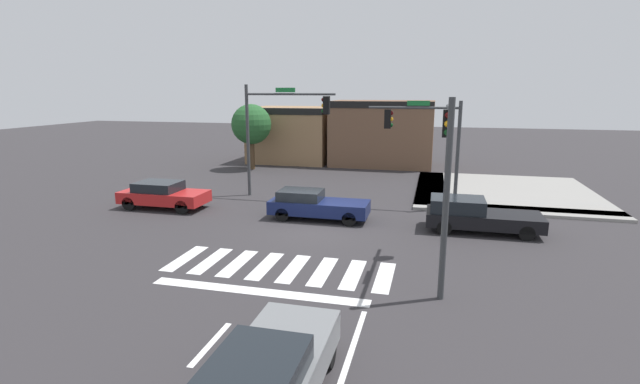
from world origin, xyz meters
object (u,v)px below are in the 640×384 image
at_px(car_black, 476,215).
at_px(car_gray, 267,377).
at_px(traffic_signal_northeast, 425,134).
at_px(car_navy, 315,205).
at_px(car_red, 163,194).
at_px(traffic_signal_northwest, 280,121).
at_px(traffic_signal_southeast, 447,154).
at_px(roadside_tree, 251,125).

relative_size(car_black, car_gray, 1.05).
height_order(traffic_signal_northeast, car_navy, traffic_signal_northeast).
height_order(car_red, car_gray, car_gray).
xyz_separation_m(traffic_signal_northwest, traffic_signal_northeast, (7.80, -0.49, -0.48)).
relative_size(traffic_signal_southeast, car_navy, 1.25).
bearing_deg(car_red, traffic_signal_northeast, 14.78).
height_order(traffic_signal_northwest, car_red, traffic_signal_northwest).
bearing_deg(roadside_tree, car_gray, -67.26).
bearing_deg(traffic_signal_southeast, car_black, -15.23).
bearing_deg(roadside_tree, traffic_signal_southeast, -52.35).
height_order(car_navy, car_red, car_red).
bearing_deg(car_gray, car_red, 38.65).
bearing_deg(car_red, car_gray, -51.35).
height_order(traffic_signal_southeast, car_navy, traffic_signal_southeast).
bearing_deg(roadside_tree, car_red, -89.41).
bearing_deg(car_gray, traffic_signal_northwest, 18.00).
bearing_deg(car_navy, car_black, -1.44).
xyz_separation_m(traffic_signal_northeast, car_red, (-12.80, -3.38, -3.05)).
relative_size(traffic_signal_southeast, car_gray, 1.27).
bearing_deg(car_black, traffic_signal_northwest, 157.74).
bearing_deg(car_red, traffic_signal_northwest, 37.68).
xyz_separation_m(car_gray, roadside_tree, (-10.66, 25.43, 2.62)).
relative_size(car_navy, car_red, 1.05).
bearing_deg(traffic_signal_northeast, car_navy, 36.20).
bearing_deg(traffic_signal_southeast, car_navy, 45.57).
bearing_deg(traffic_signal_southeast, car_gray, 157.38).
xyz_separation_m(car_navy, car_red, (-8.04, 0.11, 0.03)).
height_order(traffic_signal_northwest, car_navy, traffic_signal_northwest).
bearing_deg(traffic_signal_southeast, traffic_signal_northeast, 5.56).
xyz_separation_m(traffic_signal_northwest, car_black, (10.13, -4.15, -3.53)).
bearing_deg(car_gray, roadside_tree, 22.74).
bearing_deg(car_black, traffic_signal_southeast, -105.23).
xyz_separation_m(traffic_signal_southeast, traffic_signal_northwest, (-8.68, 9.49, 0.26)).
distance_m(traffic_signal_northeast, car_red, 13.59).
relative_size(car_red, roadside_tree, 0.89).
bearing_deg(traffic_signal_northeast, car_black, 122.51).
bearing_deg(traffic_signal_southeast, roadside_tree, 37.65).
distance_m(traffic_signal_northeast, roadside_tree, 15.69).
height_order(traffic_signal_northwest, roadside_tree, traffic_signal_northwest).
relative_size(car_gray, roadside_tree, 0.92).
bearing_deg(roadside_tree, traffic_signal_northeast, -34.50).
xyz_separation_m(car_navy, car_gray, (2.49, -13.07, 0.07)).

